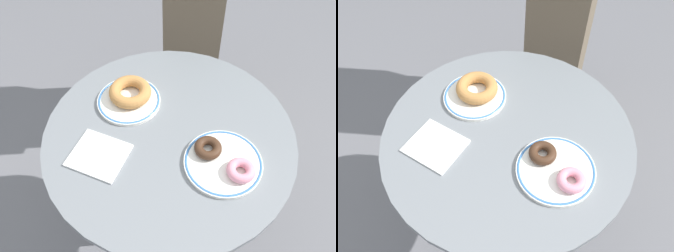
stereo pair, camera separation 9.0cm
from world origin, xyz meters
The scene contains 8 objects.
ground_plane centered at (0.00, 0.00, -0.01)m, with size 7.00×7.00×0.02m, color slate.
cafe_table centered at (0.00, 0.00, 0.46)m, with size 0.67×0.67×0.70m.
plate_left centered at (-0.16, 0.00, 0.71)m, with size 0.18×0.18×0.01m.
plate_right centered at (0.16, 0.03, 0.71)m, with size 0.20×0.20×0.01m.
donut_old_fashioned centered at (-0.17, 0.01, 0.73)m, with size 0.12×0.12×0.03m, color #BC7F42.
donut_pink_frosted centered at (0.21, 0.03, 0.73)m, with size 0.07×0.07×0.02m, color pink.
donut_chocolate centered at (0.11, 0.02, 0.73)m, with size 0.07×0.07×0.02m, color #422819.
paper_napkin centered at (-0.08, -0.17, 0.71)m, with size 0.14×0.12×0.01m, color white.
Camera 2 is at (0.45, -0.33, 1.46)m, focal length 38.16 mm.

